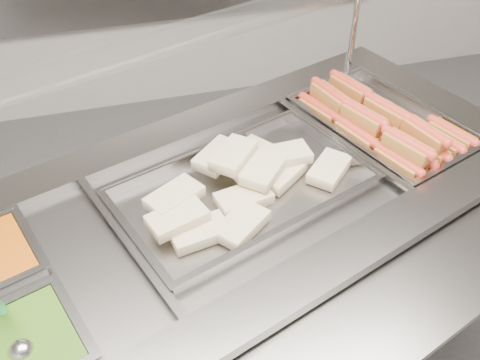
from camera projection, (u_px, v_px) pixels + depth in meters
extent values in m
cube|color=slate|center=(228.00, 297.00, 1.89)|extent=(2.08, 1.41, 0.93)
cube|color=slate|center=(308.00, 278.00, 1.35)|extent=(1.94, 0.81, 0.03)
cube|color=slate|center=(164.00, 136.00, 1.81)|extent=(1.94, 0.81, 0.03)
cube|color=slate|center=(433.00, 99.00, 1.99)|extent=(0.34, 0.62, 0.03)
cube|color=black|center=(226.00, 226.00, 1.66)|extent=(1.84, 1.16, 0.02)
cube|color=slate|center=(340.00, 141.00, 1.78)|extent=(0.23, 0.58, 0.01)
cube|color=slate|center=(126.00, 240.00, 1.43)|extent=(0.23, 0.58, 0.01)
cube|color=slate|center=(356.00, 336.00, 1.26)|extent=(1.90, 0.91, 0.02)
cylinder|color=silver|center=(357.00, 10.00, 2.00)|extent=(0.03, 0.03, 0.47)
cube|color=silver|center=(177.00, 36.00, 1.44)|extent=(1.77, 0.89, 0.09)
cube|color=#A46A22|center=(397.00, 165.00, 1.70)|extent=(0.11, 0.17, 0.06)
cylinder|color=red|center=(398.00, 159.00, 1.69)|extent=(0.09, 0.18, 0.03)
cube|color=#A46A22|center=(355.00, 137.00, 1.82)|extent=(0.11, 0.17, 0.06)
cylinder|color=red|center=(356.00, 131.00, 1.80)|extent=(0.09, 0.18, 0.03)
cube|color=#A46A22|center=(319.00, 113.00, 1.94)|extent=(0.11, 0.17, 0.06)
cylinder|color=red|center=(319.00, 107.00, 1.92)|extent=(0.10, 0.18, 0.03)
cube|color=#A46A22|center=(411.00, 158.00, 1.73)|extent=(0.10, 0.17, 0.06)
cylinder|color=red|center=(413.00, 152.00, 1.72)|extent=(0.09, 0.18, 0.03)
cube|color=#A46A22|center=(369.00, 130.00, 1.85)|extent=(0.10, 0.17, 0.06)
cylinder|color=red|center=(370.00, 125.00, 1.83)|extent=(0.09, 0.18, 0.03)
cube|color=#A46A22|center=(332.00, 107.00, 1.97)|extent=(0.11, 0.17, 0.06)
cylinder|color=red|center=(333.00, 101.00, 1.95)|extent=(0.09, 0.18, 0.03)
cube|color=#A46A22|center=(425.00, 150.00, 1.76)|extent=(0.10, 0.17, 0.06)
cylinder|color=red|center=(426.00, 145.00, 1.75)|extent=(0.09, 0.18, 0.03)
cube|color=#A46A22|center=(383.00, 124.00, 1.88)|extent=(0.11, 0.17, 0.06)
cylinder|color=red|center=(384.00, 118.00, 1.86)|extent=(0.09, 0.18, 0.03)
cube|color=#A46A22|center=(346.00, 101.00, 2.00)|extent=(0.11, 0.17, 0.06)
cylinder|color=red|center=(346.00, 95.00, 1.98)|extent=(0.10, 0.18, 0.03)
cube|color=#A46A22|center=(438.00, 143.00, 1.79)|extent=(0.11, 0.17, 0.06)
cylinder|color=red|center=(440.00, 138.00, 1.78)|extent=(0.09, 0.18, 0.03)
cube|color=#A46A22|center=(396.00, 118.00, 1.91)|extent=(0.10, 0.17, 0.06)
cylinder|color=red|center=(397.00, 112.00, 1.89)|extent=(0.09, 0.18, 0.03)
cube|color=#A46A22|center=(358.00, 96.00, 2.03)|extent=(0.11, 0.17, 0.06)
cylinder|color=red|center=(359.00, 90.00, 2.01)|extent=(0.09, 0.18, 0.03)
cube|color=#A46A22|center=(451.00, 137.00, 1.82)|extent=(0.11, 0.17, 0.06)
cylinder|color=red|center=(453.00, 131.00, 1.81)|extent=(0.09, 0.18, 0.03)
cube|color=#A46A22|center=(407.00, 148.00, 1.68)|extent=(0.11, 0.17, 0.06)
cylinder|color=red|center=(408.00, 142.00, 1.66)|extent=(0.10, 0.18, 0.03)
cube|color=#A46A22|center=(363.00, 119.00, 1.80)|extent=(0.11, 0.17, 0.06)
cylinder|color=red|center=(364.00, 113.00, 1.79)|extent=(0.10, 0.18, 0.03)
cube|color=#A46A22|center=(330.00, 98.00, 1.91)|extent=(0.10, 0.17, 0.06)
cylinder|color=red|center=(330.00, 92.00, 1.89)|extent=(0.08, 0.18, 0.03)
cube|color=#A46A22|center=(424.00, 135.00, 1.73)|extent=(0.10, 0.17, 0.06)
cylinder|color=red|center=(426.00, 129.00, 1.72)|extent=(0.08, 0.18, 0.03)
cube|color=#A46A22|center=(386.00, 113.00, 1.83)|extent=(0.11, 0.17, 0.06)
cylinder|color=red|center=(387.00, 107.00, 1.82)|extent=(0.10, 0.18, 0.03)
cube|color=#A46A22|center=(350.00, 89.00, 1.95)|extent=(0.11, 0.17, 0.06)
cylinder|color=red|center=(351.00, 84.00, 1.94)|extent=(0.09, 0.18, 0.03)
cube|color=tan|center=(247.00, 154.00, 1.73)|extent=(0.18, 0.17, 0.03)
cube|color=tan|center=(199.00, 232.00, 1.46)|extent=(0.17, 0.12, 0.03)
cube|color=tan|center=(247.00, 158.00, 1.72)|extent=(0.18, 0.18, 0.03)
cube|color=tan|center=(241.00, 225.00, 1.48)|extent=(0.18, 0.17, 0.03)
cube|color=tan|center=(282.00, 174.00, 1.65)|extent=(0.18, 0.17, 0.03)
cube|color=tan|center=(244.00, 198.00, 1.57)|extent=(0.18, 0.12, 0.03)
cube|color=tan|center=(329.00, 169.00, 1.67)|extent=(0.18, 0.18, 0.03)
cube|color=tan|center=(268.00, 166.00, 1.68)|extent=(0.18, 0.17, 0.03)
cube|color=tan|center=(218.00, 156.00, 1.66)|extent=(0.18, 0.18, 0.03)
cube|color=tan|center=(177.00, 218.00, 1.46)|extent=(0.18, 0.14, 0.03)
cube|color=tan|center=(253.00, 163.00, 1.64)|extent=(0.18, 0.14, 0.03)
cube|color=tan|center=(264.00, 170.00, 1.61)|extent=(0.17, 0.18, 0.03)
cube|color=tan|center=(284.00, 155.00, 1.67)|extent=(0.16, 0.10, 0.03)
cube|color=tan|center=(174.00, 197.00, 1.52)|extent=(0.18, 0.16, 0.03)
cube|color=tan|center=(234.00, 155.00, 1.62)|extent=(0.17, 0.18, 0.03)
sphere|color=silver|center=(22.00, 352.00, 1.17)|extent=(0.06, 0.06, 0.06)
cylinder|color=#157931|center=(2.00, 308.00, 1.19)|extent=(0.06, 0.13, 0.13)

